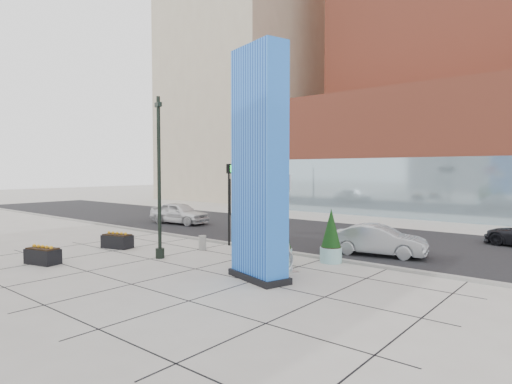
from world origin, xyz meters
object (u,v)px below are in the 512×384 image
Objects in this scene: blue_pylon at (259,168)px; car_white_west at (179,213)px; lamp_post at (159,193)px; public_art_sculpture at (271,237)px; overhead_street_sign at (239,176)px; car_silver_mid at (379,241)px; concrete_bollard at (202,243)px.

blue_pylon reaches higher than car_white_west.
car_white_west is at bearing 135.71° from lamp_post.
overhead_street_sign is (-4.36, 3.00, 2.39)m from public_art_sculpture.
car_white_west is at bearing 140.96° from overhead_street_sign.
overhead_street_sign is at bearing 99.12° from car_silver_mid.
car_silver_mid is (7.35, 4.30, 0.35)m from concrete_bollard.
overhead_street_sign is 1.01× the size of car_silver_mid.
car_white_west is (-14.08, 7.21, -0.52)m from public_art_sculpture.
concrete_bollard is 0.17× the size of overhead_street_sign.
blue_pylon is 5.94m from lamp_post.
public_art_sculpture is at bearing 146.84° from car_silver_mid.
public_art_sculpture is at bearing 14.60° from lamp_post.
blue_pylon reaches higher than public_art_sculpture.
overhead_street_sign reaches higher than car_silver_mid.
lamp_post is 10.36m from car_silver_mid.
blue_pylon is 17.31m from car_white_west.
car_silver_mid is at bearing 30.30° from concrete_bollard.
car_white_west reaches higher than concrete_bollard.
lamp_post is 1.45× the size of public_art_sculpture.
overhead_street_sign is 7.57m from car_silver_mid.
concrete_bollard is at bearing 88.76° from lamp_post.
car_silver_mid is (1.57, 6.92, -3.36)m from blue_pylon.
concrete_bollard is at bearing -131.89° from car_white_west.
lamp_post reaches higher than car_white_west.
public_art_sculpture is 5.44m from concrete_bollard.
overhead_street_sign is at bearing 157.02° from public_art_sculpture.
blue_pylon is at bearing 155.29° from car_silver_mid.
lamp_post is 5.70m from public_art_sculpture.
car_silver_mid is at bearing 5.47° from overhead_street_sign.
public_art_sculpture is 15.83m from car_white_west.
public_art_sculpture reaches higher than overhead_street_sign.
overhead_street_sign reaches higher than concrete_bollard.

